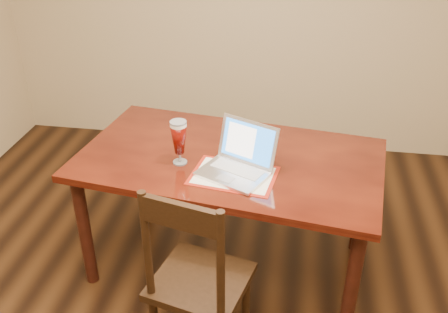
# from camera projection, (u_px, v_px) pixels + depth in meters

# --- Properties ---
(room_shell) EXTENTS (4.51, 5.01, 2.71)m
(room_shell) POSITION_uv_depth(u_px,v_px,m) (193.00, 37.00, 1.81)
(room_shell) COLOR tan
(room_shell) RESTS_ON ground
(dining_table) EXTENTS (1.88, 1.23, 1.09)m
(dining_table) POSITION_uv_depth(u_px,v_px,m) (229.00, 170.00, 2.97)
(dining_table) COLOR #55180B
(dining_table) RESTS_ON ground
(dining_chair) EXTENTS (0.55, 0.53, 1.08)m
(dining_chair) POSITION_uv_depth(u_px,v_px,m) (197.00, 281.00, 2.49)
(dining_chair) COLOR black
(dining_chair) RESTS_ON ground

